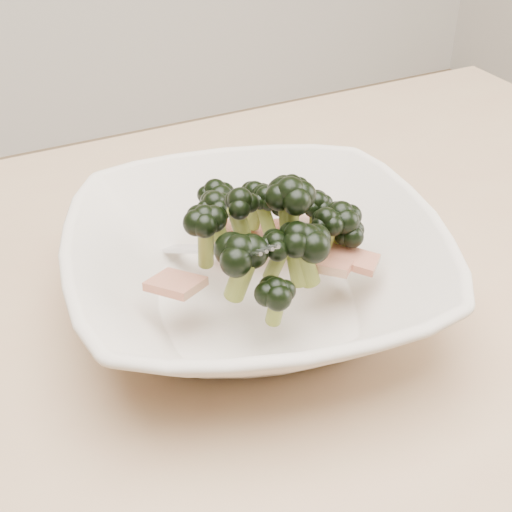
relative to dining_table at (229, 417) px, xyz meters
name	(u,v)px	position (x,y,z in m)	size (l,w,h in m)	color
dining_table	(229,417)	(0.00, 0.00, 0.00)	(1.20, 0.80, 0.75)	tan
broccoli_dish	(258,264)	(0.04, 0.02, 0.14)	(0.38, 0.38, 0.13)	beige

